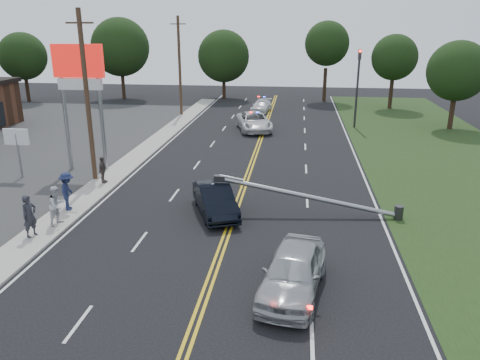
# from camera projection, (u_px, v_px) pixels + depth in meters

# --- Properties ---
(ground) EXTENTS (120.00, 120.00, 0.00)m
(ground) POSITION_uv_depth(u_px,v_px,m) (204.00, 297.00, 16.39)
(ground) COLOR black
(ground) RESTS_ON ground
(sidewalk) EXTENTS (1.80, 70.00, 0.12)m
(sidewalk) POSITION_uv_depth(u_px,v_px,m) (94.00, 191.00, 26.77)
(sidewalk) COLOR #A7A197
(sidewalk) RESTS_ON ground
(centerline_yellow) EXTENTS (0.36, 80.00, 0.00)m
(centerline_yellow) POSITION_uv_depth(u_px,v_px,m) (240.00, 198.00, 25.80)
(centerline_yellow) COLOR gold
(centerline_yellow) RESTS_ON ground
(pylon_sign) EXTENTS (3.20, 0.35, 8.00)m
(pylon_sign) POSITION_uv_depth(u_px,v_px,m) (79.00, 77.00, 28.92)
(pylon_sign) COLOR gray
(pylon_sign) RESTS_ON ground
(small_sign) EXTENTS (1.60, 0.14, 3.10)m
(small_sign) POSITION_uv_depth(u_px,v_px,m) (17.00, 141.00, 28.59)
(small_sign) COLOR gray
(small_sign) RESTS_ON ground
(traffic_signal) EXTENTS (0.28, 0.41, 7.05)m
(traffic_signal) POSITION_uv_depth(u_px,v_px,m) (358.00, 82.00, 42.35)
(traffic_signal) COLOR #2D2D30
(traffic_signal) RESTS_ON ground
(fallen_streetlight) EXTENTS (9.36, 0.44, 1.91)m
(fallen_streetlight) POSITION_uv_depth(u_px,v_px,m) (318.00, 198.00, 23.14)
(fallen_streetlight) COLOR #2D2D30
(fallen_streetlight) RESTS_ON ground
(utility_pole_mid) EXTENTS (1.60, 0.28, 10.00)m
(utility_pole_mid) POSITION_uv_depth(u_px,v_px,m) (87.00, 97.00, 27.17)
(utility_pole_mid) COLOR #382619
(utility_pole_mid) RESTS_ON ground
(utility_pole_far) EXTENTS (1.60, 0.28, 10.00)m
(utility_pole_far) POSITION_uv_depth(u_px,v_px,m) (180.00, 66.00, 47.89)
(utility_pole_far) COLOR #382619
(utility_pole_far) RESTS_ON ground
(tree_4) EXTENTS (5.66, 5.66, 8.35)m
(tree_4) POSITION_uv_depth(u_px,v_px,m) (23.00, 56.00, 56.76)
(tree_4) COLOR black
(tree_4) RESTS_ON ground
(tree_5) EXTENTS (7.22, 7.22, 10.08)m
(tree_5) POSITION_uv_depth(u_px,v_px,m) (120.00, 47.00, 58.64)
(tree_5) COLOR black
(tree_5) RESTS_ON ground
(tree_6) EXTENTS (6.52, 6.52, 8.61)m
(tree_6) POSITION_uv_depth(u_px,v_px,m) (224.00, 56.00, 59.28)
(tree_6) COLOR black
(tree_6) RESTS_ON ground
(tree_7) EXTENTS (5.36, 5.36, 9.65)m
(tree_7) POSITION_uv_depth(u_px,v_px,m) (327.00, 44.00, 56.74)
(tree_7) COLOR black
(tree_7) RESTS_ON ground
(tree_8) EXTENTS (5.04, 5.04, 8.21)m
(tree_8) POSITION_uv_depth(u_px,v_px,m) (394.00, 58.00, 51.84)
(tree_8) COLOR black
(tree_8) RESTS_ON ground
(tree_9) EXTENTS (5.31, 5.31, 7.88)m
(tree_9) POSITION_uv_depth(u_px,v_px,m) (458.00, 71.00, 41.45)
(tree_9) COLOR black
(tree_9) RESTS_ON ground
(crashed_sedan) EXTENTS (3.17, 4.82, 1.50)m
(crashed_sedan) POSITION_uv_depth(u_px,v_px,m) (215.00, 200.00, 23.43)
(crashed_sedan) COLOR black
(crashed_sedan) RESTS_ON ground
(waiting_sedan) EXTENTS (2.75, 5.14, 1.66)m
(waiting_sedan) POSITION_uv_depth(u_px,v_px,m) (293.00, 271.00, 16.45)
(waiting_sedan) COLOR #A7ABAF
(waiting_sedan) RESTS_ON ground
(emergency_a) EXTENTS (4.05, 6.27, 1.61)m
(emergency_a) POSITION_uv_depth(u_px,v_px,m) (254.00, 122.00, 42.22)
(emergency_a) COLOR silver
(emergency_a) RESTS_ON ground
(emergency_b) EXTENTS (2.28, 4.50, 1.25)m
(emergency_b) POSITION_uv_depth(u_px,v_px,m) (261.00, 106.00, 51.46)
(emergency_b) COLOR silver
(emergency_b) RESTS_ON ground
(bystander_a) EXTENTS (0.68, 0.82, 1.93)m
(bystander_a) POSITION_uv_depth(u_px,v_px,m) (30.00, 216.00, 20.57)
(bystander_a) COLOR #27272F
(bystander_a) RESTS_ON sidewalk
(bystander_b) EXTENTS (0.95, 1.08, 1.87)m
(bystander_b) POSITION_uv_depth(u_px,v_px,m) (57.00, 205.00, 21.88)
(bystander_b) COLOR silver
(bystander_b) RESTS_ON sidewalk
(bystander_c) EXTENTS (1.04, 1.42, 1.97)m
(bystander_c) POSITION_uv_depth(u_px,v_px,m) (68.00, 191.00, 23.59)
(bystander_c) COLOR #1B2345
(bystander_c) RESTS_ON sidewalk
(bystander_d) EXTENTS (0.43, 0.96, 1.60)m
(bystander_d) POSITION_uv_depth(u_px,v_px,m) (103.00, 170.00, 27.72)
(bystander_d) COLOR #4E453E
(bystander_d) RESTS_ON sidewalk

